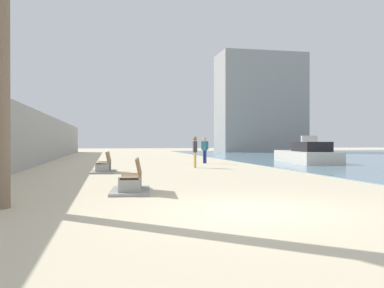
# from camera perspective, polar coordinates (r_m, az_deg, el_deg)

# --- Properties ---
(ground_plane) EXTENTS (120.00, 120.00, 0.00)m
(ground_plane) POSITION_cam_1_polar(r_m,az_deg,el_deg) (26.27, -5.28, -2.83)
(ground_plane) COLOR beige
(seawall) EXTENTS (0.80, 64.00, 3.34)m
(seawall) POSITION_cam_1_polar(r_m,az_deg,el_deg) (26.47, -21.64, 0.79)
(seawall) COLOR #9E9E99
(seawall) RESTS_ON ground
(bench_near) EXTENTS (1.30, 2.20, 0.98)m
(bench_near) POSITION_cam_1_polar(r_m,az_deg,el_deg) (11.85, -8.51, -5.59)
(bench_near) COLOR #9E9E99
(bench_near) RESTS_ON ground
(bench_far) EXTENTS (1.25, 2.18, 0.98)m
(bench_far) POSITION_cam_1_polar(r_m,az_deg,el_deg) (19.51, -12.29, -3.25)
(bench_far) COLOR #9E9E99
(bench_far) RESTS_ON ground
(person_walking) EXTENTS (0.23, 0.53, 1.74)m
(person_walking) POSITION_cam_1_polar(r_m,az_deg,el_deg) (22.38, 0.42, -0.76)
(person_walking) COLOR gold
(person_walking) RESTS_ON ground
(person_standing) EXTENTS (0.44, 0.36, 1.74)m
(person_standing) POSITION_cam_1_polar(r_m,az_deg,el_deg) (26.94, 1.81, -0.57)
(person_standing) COLOR navy
(person_standing) RESTS_ON ground
(boat_far_right) EXTENTS (3.94, 5.62, 1.97)m
(boat_far_right) POSITION_cam_1_polar(r_m,az_deg,el_deg) (41.34, 16.10, -0.62)
(boat_far_right) COLOR beige
(boat_far_right) RESTS_ON water_bay
(boat_mid_bay) EXTENTS (3.28, 7.28, 1.40)m
(boat_mid_bay) POSITION_cam_1_polar(r_m,az_deg,el_deg) (28.17, 15.86, -1.47)
(boat_mid_bay) COLOR beige
(boat_mid_bay) RESTS_ON water_bay
(harbor_building) EXTENTS (12.00, 6.00, 13.73)m
(harbor_building) POSITION_cam_1_polar(r_m,az_deg,el_deg) (58.25, 9.60, 5.69)
(harbor_building) COLOR gray
(harbor_building) RESTS_ON ground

